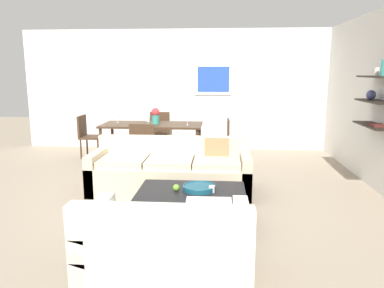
# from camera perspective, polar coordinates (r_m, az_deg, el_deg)

# --- Properties ---
(ground_plane) EXTENTS (18.00, 18.00, 0.00)m
(ground_plane) POSITION_cam_1_polar(r_m,az_deg,el_deg) (5.38, -2.76, -8.24)
(ground_plane) COLOR gray
(back_wall_unit) EXTENTS (8.40, 0.09, 2.70)m
(back_wall_unit) POSITION_cam_1_polar(r_m,az_deg,el_deg) (8.58, 2.11, 8.24)
(back_wall_unit) COLOR silver
(back_wall_unit) RESTS_ON ground
(sofa_beige) EXTENTS (2.35, 0.90, 0.78)m
(sofa_beige) POSITION_cam_1_polar(r_m,az_deg,el_deg) (5.62, -3.17, -4.27)
(sofa_beige) COLOR beige
(sofa_beige) RESTS_ON ground
(loveseat_white) EXTENTS (1.44, 0.90, 0.78)m
(loveseat_white) POSITION_cam_1_polar(r_m,az_deg,el_deg) (3.36, -3.77, -15.19)
(loveseat_white) COLOR silver
(loveseat_white) RESTS_ON ground
(coffee_table) EXTENTS (1.28, 0.93, 0.38)m
(coffee_table) POSITION_cam_1_polar(r_m,az_deg,el_deg) (4.50, -0.11, -9.59)
(coffee_table) COLOR black
(coffee_table) RESTS_ON ground
(decorative_bowl) EXTENTS (0.40, 0.40, 0.06)m
(decorative_bowl) POSITION_cam_1_polar(r_m,az_deg,el_deg) (4.49, 1.09, -6.64)
(decorative_bowl) COLOR navy
(decorative_bowl) RESTS_ON coffee_table
(candle_jar) EXTENTS (0.07, 0.07, 0.08)m
(candle_jar) POSITION_cam_1_polar(r_m,az_deg,el_deg) (4.41, 3.04, -6.89)
(candle_jar) COLOR silver
(candle_jar) RESTS_ON coffee_table
(apple_on_coffee_table) EXTENTS (0.08, 0.08, 0.08)m
(apple_on_coffee_table) POSITION_cam_1_polar(r_m,az_deg,el_deg) (4.46, -2.43, -6.68)
(apple_on_coffee_table) COLOR #669E2D
(apple_on_coffee_table) RESTS_ON coffee_table
(dining_table) EXTENTS (1.97, 0.90, 0.75)m
(dining_table) POSITION_cam_1_polar(r_m,az_deg,el_deg) (7.45, -6.13, 2.56)
(dining_table) COLOR #422D1E
(dining_table) RESTS_ON ground
(dining_chair_foot) EXTENTS (0.44, 0.44, 0.88)m
(dining_chair_foot) POSITION_cam_1_polar(r_m,az_deg,el_deg) (6.65, -7.42, -0.05)
(dining_chair_foot) COLOR #422D1E
(dining_chair_foot) RESTS_ON ground
(dining_chair_right_near) EXTENTS (0.44, 0.44, 0.88)m
(dining_chair_right_near) POSITION_cam_1_polar(r_m,az_deg,el_deg) (7.16, 4.62, 0.80)
(dining_chair_right_near) COLOR #422D1E
(dining_chair_right_near) RESTS_ON ground
(dining_chair_head) EXTENTS (0.44, 0.44, 0.88)m
(dining_chair_head) POSITION_cam_1_polar(r_m,az_deg,el_deg) (8.31, -5.04, 2.23)
(dining_chair_head) COLOR #422D1E
(dining_chair_head) RESTS_ON ground
(dining_chair_left_far) EXTENTS (0.44, 0.44, 0.88)m
(dining_chair_left_far) POSITION_cam_1_polar(r_m,az_deg,el_deg) (8.04, -15.65, 1.55)
(dining_chair_left_far) COLOR #422D1E
(dining_chair_left_far) RESTS_ON ground
(wine_glass_left_far) EXTENTS (0.07, 0.07, 0.17)m
(wine_glass_left_far) POSITION_cam_1_polar(r_m,az_deg,el_deg) (7.69, -11.28, 4.09)
(wine_glass_left_far) COLOR silver
(wine_glass_left_far) RESTS_ON dining_table
(wine_glass_head) EXTENTS (0.07, 0.07, 0.17)m
(wine_glass_head) POSITION_cam_1_polar(r_m,az_deg,el_deg) (7.80, -5.64, 4.35)
(wine_glass_head) COLOR silver
(wine_glass_head) RESTS_ON dining_table
(wine_glass_right_near) EXTENTS (0.07, 0.07, 0.17)m
(wine_glass_right_near) POSITION_cam_1_polar(r_m,az_deg,el_deg) (7.22, -0.70, 3.88)
(wine_glass_right_near) COLOR silver
(wine_glass_right_near) RESTS_ON dining_table
(wine_glass_foot) EXTENTS (0.06, 0.06, 0.18)m
(wine_glass_foot) POSITION_cam_1_polar(r_m,az_deg,el_deg) (7.05, -6.73, 3.67)
(wine_glass_foot) COLOR silver
(wine_glass_foot) RESTS_ON dining_table
(centerpiece_vase) EXTENTS (0.16, 0.16, 0.31)m
(centerpiece_vase) POSITION_cam_1_polar(r_m,az_deg,el_deg) (7.43, -5.61, 4.35)
(centerpiece_vase) COLOR teal
(centerpiece_vase) RESTS_ON dining_table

